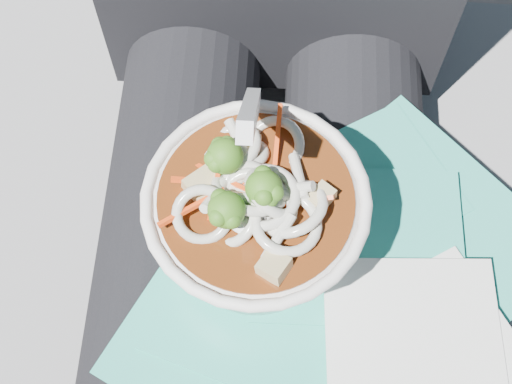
# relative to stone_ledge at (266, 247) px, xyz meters

# --- Properties ---
(stone_ledge) EXTENTS (1.01, 0.52, 0.47)m
(stone_ledge) POSITION_rel_stone_ledge_xyz_m (0.00, 0.00, 0.00)
(stone_ledge) COLOR slate
(stone_ledge) RESTS_ON ground
(lap) EXTENTS (0.31, 0.48, 0.14)m
(lap) POSITION_rel_stone_ledge_xyz_m (0.00, -0.15, 0.31)
(lap) COLOR black
(lap) RESTS_ON stone_ledge
(person_body) EXTENTS (0.34, 0.94, 1.01)m
(person_body) POSITION_rel_stone_ledge_xyz_m (0.00, -0.06, 0.33)
(person_body) COLOR black
(person_body) RESTS_ON ground
(plastic_bag) EXTENTS (0.39, 0.35, 0.01)m
(plastic_bag) POSITION_rel_stone_ledge_xyz_m (0.05, -0.17, 0.38)
(plastic_bag) COLOR teal
(plastic_bag) RESTS_ON lap
(napkins) EXTENTS (0.17, 0.17, 0.01)m
(napkins) POSITION_rel_stone_ledge_xyz_m (0.13, -0.22, 0.39)
(napkins) COLOR silver
(napkins) RESTS_ON plastic_bag
(udon_bowl) EXTENTS (0.16, 0.16, 0.20)m
(udon_bowl) POSITION_rel_stone_ledge_xyz_m (-0.01, -0.15, 0.45)
(udon_bowl) COLOR white
(udon_bowl) RESTS_ON plastic_bag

